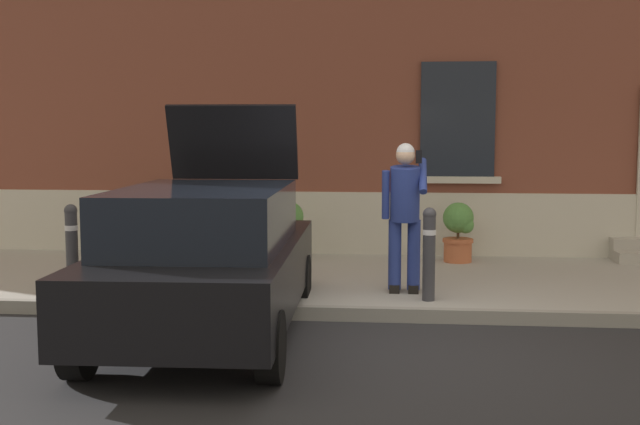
{
  "coord_description": "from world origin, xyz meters",
  "views": [
    {
      "loc": [
        0.26,
        -7.38,
        2.06
      ],
      "look_at": [
        -0.59,
        1.6,
        1.1
      ],
      "focal_mm": 44.25,
      "sensor_mm": 36.0,
      "label": 1
    }
  ],
  "objects": [
    {
      "name": "ground_plane",
      "position": [
        0.0,
        0.0,
        0.0
      ],
      "size": [
        80.0,
        80.0,
        0.0
      ],
      "primitive_type": "plane",
      "color": "#232326"
    },
    {
      "name": "sidewalk",
      "position": [
        0.0,
        2.8,
        0.07
      ],
      "size": [
        24.0,
        3.6,
        0.15
      ],
      "primitive_type": "cube",
      "color": "#99968E",
      "rests_on": "ground"
    },
    {
      "name": "curb_edge",
      "position": [
        0.0,
        0.94,
        0.07
      ],
      "size": [
        24.0,
        0.12,
        0.15
      ],
      "primitive_type": "cube",
      "color": "gray",
      "rests_on": "ground"
    },
    {
      "name": "building_facade",
      "position": [
        0.01,
        5.29,
        3.73
      ],
      "size": [
        24.0,
        1.52,
        7.5
      ],
      "color": "brown",
      "rests_on": "ground"
    },
    {
      "name": "hatchback_car_black",
      "position": [
        -1.56,
        0.14,
        0.8
      ],
      "size": [
        1.89,
        4.12,
        2.34
      ],
      "color": "black",
      "rests_on": "ground"
    },
    {
      "name": "bollard_near_person",
      "position": [
        0.65,
        1.35,
        0.71
      ],
      "size": [
        0.15,
        0.15,
        1.04
      ],
      "color": "#333338",
      "rests_on": "sidewalk"
    },
    {
      "name": "bollard_far_left",
      "position": [
        -3.46,
        1.35,
        0.71
      ],
      "size": [
        0.15,
        0.15,
        1.04
      ],
      "color": "#333338",
      "rests_on": "sidewalk"
    },
    {
      "name": "person_on_phone",
      "position": [
        0.38,
        1.71,
        1.15
      ],
      "size": [
        0.51,
        0.49,
        1.75
      ],
      "rotation": [
        0.0,
        0.0,
        0.17
      ],
      "color": "navy",
      "rests_on": "sidewalk"
    },
    {
      "name": "planter_olive",
      "position": [
        -3.71,
        3.88,
        0.61
      ],
      "size": [
        0.44,
        0.44,
        0.86
      ],
      "color": "#606B38",
      "rests_on": "sidewalk"
    },
    {
      "name": "planter_cream",
      "position": [
        -1.26,
        3.93,
        0.61
      ],
      "size": [
        0.44,
        0.44,
        0.86
      ],
      "color": "beige",
      "rests_on": "sidewalk"
    },
    {
      "name": "planter_terracotta",
      "position": [
        1.19,
        3.99,
        0.61
      ],
      "size": [
        0.44,
        0.44,
        0.86
      ],
      "color": "#B25B38",
      "rests_on": "sidewalk"
    }
  ]
}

